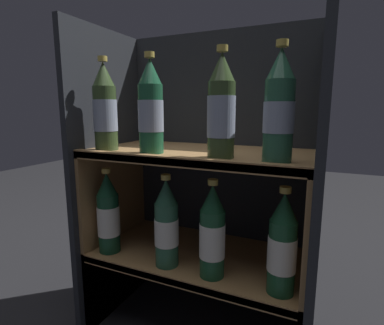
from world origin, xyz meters
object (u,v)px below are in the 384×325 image
object	(u,v)px
bottle_lower_front_1	(167,225)
bottle_lower_front_2	(212,234)
bottle_upper_front_3	(279,109)
bottle_lower_front_3	(282,247)
bottle_upper_front_1	(151,109)
bottle_upper_front_0	(105,110)
bottle_upper_front_2	(221,110)
bottle_lower_front_0	(108,215)

from	to	relation	value
bottle_lower_front_1	bottle_lower_front_2	size ratio (longest dim) A/B	1.00
bottle_upper_front_3	bottle_lower_front_3	world-z (taller)	bottle_upper_front_3
bottle_upper_front_1	bottle_lower_front_3	bearing A→B (deg)	-0.00
bottle_lower_front_1	bottle_upper_front_1	bearing A→B (deg)	-180.00
bottle_upper_front_0	bottle_lower_front_1	world-z (taller)	bottle_upper_front_0
bottle_upper_front_1	bottle_upper_front_3	size ratio (longest dim) A/B	1.00
bottle_lower_front_1	bottle_upper_front_2	bearing A→B (deg)	0.00
bottle_upper_front_0	bottle_lower_front_0	size ratio (longest dim) A/B	1.00
bottle_lower_front_0	bottle_lower_front_3	world-z (taller)	same
bottle_upper_front_1	bottle_lower_front_2	xyz separation A→B (m)	(0.18, -0.00, -0.32)
bottle_upper_front_2	bottle_lower_front_1	world-z (taller)	bottle_upper_front_2
bottle_upper_front_1	bottle_lower_front_0	size ratio (longest dim) A/B	1.00
bottle_lower_front_0	bottle_upper_front_0	bearing A→B (deg)	0.00
bottle_lower_front_0	bottle_upper_front_2	bearing A→B (deg)	0.00
bottle_upper_front_0	bottle_lower_front_0	distance (m)	0.32
bottle_lower_front_1	bottle_lower_front_2	xyz separation A→B (m)	(0.13, -0.00, -0.00)
bottle_lower_front_0	bottle_lower_front_1	world-z (taller)	same
bottle_upper_front_3	bottle_lower_front_1	bearing A→B (deg)	180.00
bottle_lower_front_1	bottle_lower_front_3	xyz separation A→B (m)	(0.31, -0.00, -0.00)
bottle_upper_front_3	bottle_upper_front_1	bearing A→B (deg)	180.00
bottle_upper_front_0	bottle_lower_front_1	distance (m)	0.37
bottle_upper_front_0	bottle_upper_front_1	xyz separation A→B (m)	(0.15, -0.00, 0.00)
bottle_upper_front_2	bottle_lower_front_3	xyz separation A→B (m)	(0.16, -0.00, -0.31)
bottle_upper_front_2	bottle_lower_front_0	world-z (taller)	bottle_upper_front_2
bottle_upper_front_0	bottle_lower_front_3	size ratio (longest dim) A/B	1.00
bottle_upper_front_1	bottle_lower_front_1	bearing A→B (deg)	0.00
bottle_lower_front_1	bottle_lower_front_3	distance (m)	0.31
bottle_upper_front_1	bottle_upper_front_3	bearing A→B (deg)	-0.00
bottle_upper_front_1	bottle_lower_front_0	bearing A→B (deg)	180.00
bottle_upper_front_0	bottle_lower_front_0	world-z (taller)	bottle_upper_front_0
bottle_upper_front_1	bottle_lower_front_1	distance (m)	0.32
bottle_upper_front_1	bottle_lower_front_3	world-z (taller)	bottle_upper_front_1
bottle_upper_front_3	bottle_lower_front_2	world-z (taller)	bottle_upper_front_3
bottle_lower_front_3	bottle_lower_front_0	bearing A→B (deg)	180.00
bottle_lower_front_3	bottle_lower_front_2	bearing A→B (deg)	180.00
bottle_upper_front_0	bottle_upper_front_3	xyz separation A→B (m)	(0.48, -0.00, 0.00)
bottle_upper_front_3	bottle_lower_front_2	distance (m)	0.35
bottle_lower_front_0	bottle_lower_front_1	xyz separation A→B (m)	(0.20, 0.00, 0.00)
bottle_upper_front_2	bottle_upper_front_3	bearing A→B (deg)	-0.00
bottle_lower_front_2	bottle_lower_front_0	bearing A→B (deg)	180.00
bottle_lower_front_0	bottle_upper_front_3	bearing A→B (deg)	-0.00
bottle_upper_front_1	bottle_lower_front_2	size ratio (longest dim) A/B	1.00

